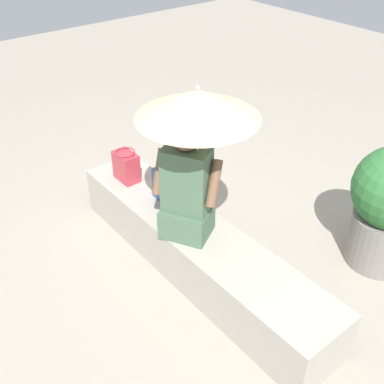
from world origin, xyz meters
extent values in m
plane|color=#9E9384|center=(0.00, 0.00, 0.00)|extent=(14.00, 14.00, 0.00)
cube|color=#A8A093|center=(0.00, 0.00, 0.21)|extent=(2.52, 0.49, 0.42)
cube|color=#47664C|center=(-0.02, -0.08, 0.53)|extent=(0.43, 0.41, 0.22)
cube|color=#47664C|center=(-0.02, -0.08, 0.88)|extent=(0.38, 0.33, 0.48)
sphere|color=brown|center=(-0.02, -0.08, 1.22)|extent=(0.20, 0.20, 0.20)
cylinder|color=brown|center=(0.15, 0.02, 0.90)|extent=(0.16, 0.21, 0.32)
cylinder|color=brown|center=(-0.20, -0.18, 0.90)|extent=(0.16, 0.21, 0.32)
cylinder|color=#B7B7BC|center=(0.04, -0.04, 0.97)|extent=(0.02, 0.02, 1.12)
cone|color=#DBBC7F|center=(0.04, -0.04, 1.44)|extent=(0.80, 0.80, 0.18)
sphere|color=#B7B7BC|center=(0.04, -0.04, 1.55)|extent=(0.03, 0.03, 0.03)
cube|color=#B2333D|center=(-0.92, -0.03, 0.54)|extent=(0.23, 0.14, 0.25)
torus|color=#B2333D|center=(-0.92, -0.03, 0.68)|extent=(0.17, 0.17, 0.01)
cube|color=#335184|center=(-0.45, 0.08, 0.55)|extent=(0.24, 0.17, 0.26)
torus|color=#335184|center=(-0.45, 0.08, 0.69)|extent=(0.18, 0.18, 0.01)
cylinder|color=gray|center=(0.81, 1.23, 0.22)|extent=(0.52, 0.52, 0.43)
camera|label=1|loc=(2.11, -1.75, 2.63)|focal=44.15mm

